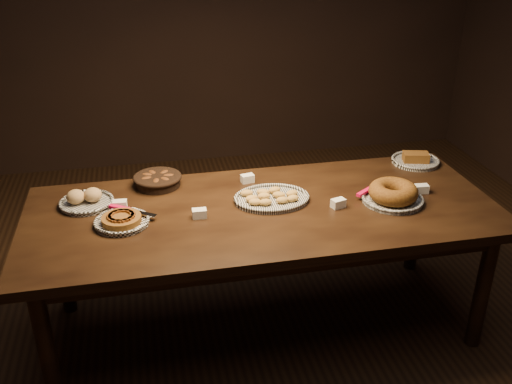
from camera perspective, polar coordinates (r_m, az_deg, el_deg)
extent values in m
plane|color=black|center=(3.32, 0.69, -13.14)|extent=(5.00, 5.00, 0.00)
cube|color=black|center=(2.92, 0.77, -2.05)|extent=(2.40, 1.00, 0.05)
cylinder|color=black|center=(2.80, -20.24, -14.52)|extent=(0.08, 0.08, 0.70)
cylinder|color=black|center=(3.21, 21.72, -9.06)|extent=(0.08, 0.08, 0.70)
cylinder|color=black|center=(3.42, -18.83, -6.32)|extent=(0.08, 0.08, 0.70)
cylinder|color=black|center=(3.76, 15.71, -2.73)|extent=(0.08, 0.08, 0.70)
torus|color=white|center=(2.82, -13.28, -2.80)|extent=(0.27, 0.27, 0.02)
cylinder|color=#4B2C0F|center=(2.82, -13.30, -2.67)|extent=(0.22, 0.22, 0.03)
cube|color=#502B0D|center=(2.82, -12.31, -2.13)|extent=(0.03, 0.07, 0.01)
cube|color=#502B0D|center=(2.84, -12.57, -1.91)|extent=(0.06, 0.06, 0.01)
cube|color=#502B0D|center=(2.85, -13.08, -1.82)|extent=(0.07, 0.03, 0.01)
cube|color=#502B0D|center=(2.86, -13.66, -1.88)|extent=(0.07, 0.04, 0.01)
cube|color=#502B0D|center=(2.84, -14.14, -2.08)|extent=(0.06, 0.06, 0.01)
cube|color=#502B0D|center=(2.82, -14.38, -2.35)|extent=(0.03, 0.07, 0.01)
cube|color=#502B0D|center=(2.79, -14.28, -2.62)|extent=(0.05, 0.07, 0.01)
cube|color=#502B0D|center=(2.77, -13.88, -2.79)|extent=(0.07, 0.05, 0.01)
cube|color=#502B0D|center=(2.77, -13.30, -2.81)|extent=(0.07, 0.02, 0.01)
cube|color=#502B0D|center=(2.77, -12.73, -2.67)|extent=(0.06, 0.05, 0.01)
cube|color=#502B0D|center=(2.79, -12.36, -2.41)|extent=(0.04, 0.07, 0.01)
cube|color=#F20C49|center=(2.92, -13.44, -1.57)|extent=(0.11, 0.09, 0.02)
cube|color=silver|center=(2.86, -11.27, -2.10)|extent=(0.14, 0.11, 0.00)
torus|color=black|center=(2.97, 1.57, -0.52)|extent=(0.32, 0.32, 0.02)
ellipsoid|color=olive|center=(2.90, -0.09, -1.00)|extent=(0.08, 0.06, 0.03)
ellipsoid|color=olive|center=(2.90, 0.95, -1.02)|extent=(0.07, 0.05, 0.03)
ellipsoid|color=olive|center=(2.93, 2.64, -0.81)|extent=(0.07, 0.05, 0.03)
ellipsoid|color=olive|center=(2.95, 3.69, -0.62)|extent=(0.08, 0.06, 0.03)
ellipsoid|color=olive|center=(2.94, -0.46, -0.64)|extent=(0.08, 0.06, 0.03)
ellipsoid|color=olive|center=(2.97, 0.79, -0.40)|extent=(0.07, 0.05, 0.03)
ellipsoid|color=olive|center=(2.98, 2.30, -0.27)|extent=(0.08, 0.06, 0.03)
ellipsoid|color=olive|center=(3.00, 3.62, -0.12)|extent=(0.08, 0.06, 0.03)
ellipsoid|color=olive|center=(3.00, -0.95, -0.09)|extent=(0.07, 0.05, 0.03)
ellipsoid|color=olive|center=(3.01, 0.70, 0.00)|extent=(0.08, 0.06, 0.03)
ellipsoid|color=olive|center=(3.03, 1.87, 0.22)|extent=(0.08, 0.06, 0.03)
torus|color=black|center=(3.05, 13.49, -0.59)|extent=(0.32, 0.32, 0.02)
torus|color=brown|center=(3.03, 13.56, 0.03)|extent=(0.29, 0.29, 0.09)
cube|color=#F20C49|center=(3.06, 10.80, 0.01)|extent=(0.11, 0.09, 0.02)
cube|color=silver|center=(3.16, 12.10, 0.70)|extent=(0.14, 0.11, 0.00)
cylinder|color=black|center=(3.18, -9.81, 1.13)|extent=(0.32, 0.32, 0.06)
torus|color=black|center=(3.17, -9.83, 1.46)|extent=(0.27, 0.27, 0.02)
ellipsoid|color=#35160A|center=(3.17, -8.72, 1.49)|extent=(0.08, 0.05, 0.04)
ellipsoid|color=#35160A|center=(3.21, -9.14, 1.81)|extent=(0.09, 0.09, 0.04)
ellipsoid|color=#35160A|center=(3.22, -10.32, 1.78)|extent=(0.07, 0.09, 0.04)
ellipsoid|color=#35160A|center=(3.20, -10.81, 1.55)|extent=(0.09, 0.08, 0.04)
ellipsoid|color=#35160A|center=(3.15, -10.88, 1.20)|extent=(0.09, 0.06, 0.04)
ellipsoid|color=#35160A|center=(3.11, -9.94, 0.95)|extent=(0.06, 0.08, 0.04)
ellipsoid|color=#35160A|center=(3.13, -9.08, 1.12)|extent=(0.08, 0.09, 0.04)
torus|color=white|center=(3.06, -16.60, -0.91)|extent=(0.28, 0.28, 0.02)
ellipsoid|color=#A4814C|center=(3.05, -17.59, -0.46)|extent=(0.09, 0.09, 0.07)
ellipsoid|color=#A4814C|center=(3.05, -16.02, -0.27)|extent=(0.09, 0.09, 0.07)
torus|color=black|center=(3.56, 15.65, 3.11)|extent=(0.28, 0.28, 0.02)
cube|color=#4B2C0F|center=(3.55, 15.69, 3.38)|extent=(0.17, 0.12, 0.05)
cube|color=white|center=(2.82, -5.68, -2.15)|extent=(0.07, 0.05, 0.04)
cube|color=white|center=(3.18, -0.86, 1.36)|extent=(0.08, 0.06, 0.04)
cube|color=white|center=(2.93, 8.23, -1.12)|extent=(0.08, 0.06, 0.04)
cube|color=white|center=(2.97, -13.45, -1.25)|extent=(0.07, 0.05, 0.04)
cube|color=white|center=(3.18, 16.23, 0.31)|extent=(0.07, 0.05, 0.04)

